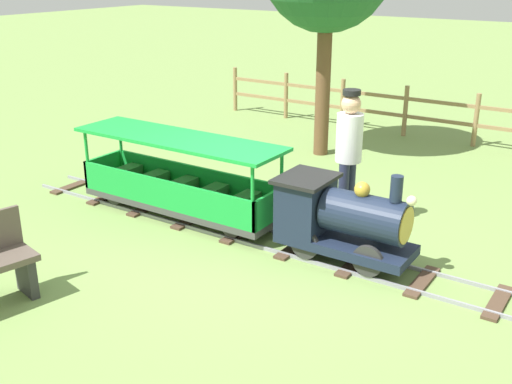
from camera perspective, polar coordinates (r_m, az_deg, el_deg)
The scene contains 6 objects.
ground_plane at distance 6.96m, azimuth 0.60°, elevation -4.38°, with size 60.00×60.00×0.00m, color #75934C.
track at distance 7.10m, azimuth -1.35°, elevation -3.73°, with size 0.69×6.40×0.04m.
locomotive at distance 6.36m, azimuth 7.69°, elevation -2.31°, with size 0.65×1.45×1.00m.
passenger_car at distance 7.47m, azimuth -7.07°, elevation 0.69°, with size 0.75×2.70×0.97m.
conductor_person at distance 7.07m, azimuth 8.57°, elevation 4.05°, with size 0.30×0.30×1.62m.
fence_section at distance 11.36m, azimuth 13.64°, elevation 7.43°, with size 0.08×7.48×0.90m.
Camera 1 is at (5.32, 3.42, 2.92)m, focal length 43.29 mm.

